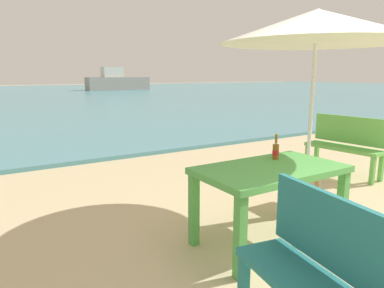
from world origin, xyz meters
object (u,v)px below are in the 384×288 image
at_px(picnic_table_green, 270,178).
at_px(side_table_wood, 318,177).
at_px(patio_umbrella, 317,27).
at_px(bench_green_left, 346,142).
at_px(bench_teal_center, 332,277).
at_px(boat_fishing_trawler, 117,82).
at_px(beer_bottle_amber, 276,150).

distance_m(picnic_table_green, side_table_wood, 1.34).
bearing_deg(patio_umbrella, picnic_table_green, -160.24).
bearing_deg(bench_green_left, bench_teal_center, -146.21).
bearing_deg(patio_umbrella, boat_fishing_trawler, 73.57).
bearing_deg(bench_green_left, patio_umbrella, -157.41).
bearing_deg(boat_fishing_trawler, bench_green_left, -103.71).
height_order(patio_umbrella, side_table_wood, patio_umbrella).
xyz_separation_m(bench_teal_center, bench_green_left, (3.51, 2.35, 0.00)).
bearing_deg(bench_teal_center, side_table_wood, 39.95).
height_order(bench_green_left, boat_fishing_trawler, boat_fishing_trawler).
height_order(picnic_table_green, bench_teal_center, bench_teal_center).
height_order(picnic_table_green, patio_umbrella, patio_umbrella).
xyz_separation_m(beer_bottle_amber, side_table_wood, (0.98, 0.23, -0.50)).
relative_size(picnic_table_green, side_table_wood, 2.59).
distance_m(beer_bottle_amber, patio_umbrella, 1.44).
bearing_deg(bench_teal_center, boat_fishing_trawler, 71.67).
relative_size(picnic_table_green, boat_fishing_trawler, 0.22).
bearing_deg(beer_bottle_amber, side_table_wood, 12.91).
xyz_separation_m(picnic_table_green, side_table_wood, (1.23, 0.42, -0.30)).
xyz_separation_m(picnic_table_green, patio_umbrella, (0.92, 0.33, 1.47)).
relative_size(bench_teal_center, boat_fishing_trawler, 0.20).
height_order(beer_bottle_amber, bench_green_left, beer_bottle_amber).
height_order(picnic_table_green, boat_fishing_trawler, boat_fishing_trawler).
height_order(picnic_table_green, side_table_wood, picnic_table_green).
distance_m(bench_teal_center, boat_fishing_trawler, 35.40).
bearing_deg(patio_umbrella, beer_bottle_amber, -168.41).
height_order(patio_umbrella, boat_fishing_trawler, boat_fishing_trawler).
xyz_separation_m(patio_umbrella, bench_green_left, (1.81, 0.75, -1.58)).
xyz_separation_m(picnic_table_green, bench_teal_center, (-0.77, -1.26, -0.11)).
relative_size(side_table_wood, boat_fishing_trawler, 0.09).
xyz_separation_m(picnic_table_green, bench_green_left, (2.73, 1.09, -0.11)).
xyz_separation_m(patio_umbrella, boat_fishing_trawler, (9.44, 32.01, -1.22)).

